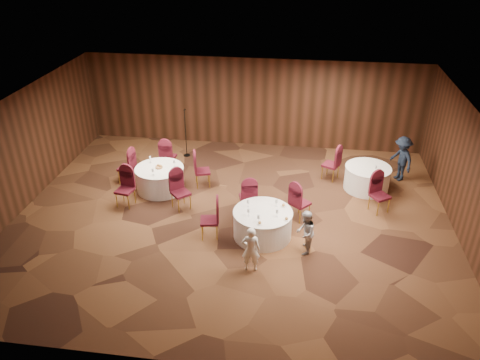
# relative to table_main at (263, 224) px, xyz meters

# --- Properties ---
(ground) EXTENTS (12.00, 12.00, 0.00)m
(ground) POSITION_rel_table_main_xyz_m (-0.92, 0.75, -0.38)
(ground) COLOR black
(ground) RESTS_ON ground
(room_shell) EXTENTS (12.00, 12.00, 12.00)m
(room_shell) POSITION_rel_table_main_xyz_m (-0.92, 0.75, 1.59)
(room_shell) COLOR silver
(room_shell) RESTS_ON ground
(table_main) EXTENTS (1.54, 1.54, 0.74)m
(table_main) POSITION_rel_table_main_xyz_m (0.00, 0.00, 0.00)
(table_main) COLOR white
(table_main) RESTS_ON ground
(table_left) EXTENTS (1.48, 1.48, 0.74)m
(table_left) POSITION_rel_table_main_xyz_m (-3.34, 2.00, 0.00)
(table_left) COLOR white
(table_left) RESTS_ON ground
(table_right) EXTENTS (1.38, 1.38, 0.74)m
(table_right) POSITION_rel_table_main_xyz_m (2.93, 2.93, -0.00)
(table_right) COLOR white
(table_right) RESTS_ON ground
(chairs_main) EXTENTS (2.97, 1.90, 1.00)m
(chairs_main) POSITION_rel_table_main_xyz_m (-0.31, 0.61, 0.12)
(chairs_main) COLOR #430D1A
(chairs_main) RESTS_ON ground
(chairs_left) EXTENTS (3.03, 2.87, 1.00)m
(chairs_left) POSITION_rel_table_main_xyz_m (-3.31, 2.01, 0.12)
(chairs_left) COLOR #430D1A
(chairs_left) RESTS_ON ground
(chairs_right) EXTENTS (2.02, 2.49, 1.00)m
(chairs_right) POSITION_rel_table_main_xyz_m (2.50, 2.54, 0.12)
(chairs_right) COLOR #430D1A
(chairs_right) RESTS_ON ground
(tabletop_main) EXTENTS (1.13, 1.05, 0.22)m
(tabletop_main) POSITION_rel_table_main_xyz_m (0.14, -0.12, 0.47)
(tabletop_main) COLOR silver
(tabletop_main) RESTS_ON table_main
(tabletop_left) EXTENTS (0.87, 0.84, 0.22)m
(tabletop_left) POSITION_rel_table_main_xyz_m (-3.33, 2.01, 0.45)
(tabletop_left) COLOR silver
(tabletop_left) RESTS_ON table_left
(tabletop_right) EXTENTS (0.08, 0.08, 0.22)m
(tabletop_right) POSITION_rel_table_main_xyz_m (3.09, 2.65, 0.52)
(tabletop_right) COLOR silver
(tabletop_right) RESTS_ON table_right
(mic_stand) EXTENTS (0.24, 0.24, 1.71)m
(mic_stand) POSITION_rel_table_main_xyz_m (-3.11, 4.45, 0.13)
(mic_stand) COLOR black
(mic_stand) RESTS_ON ground
(woman_a) EXTENTS (0.45, 0.32, 1.19)m
(woman_a) POSITION_rel_table_main_xyz_m (-0.15, -1.40, 0.22)
(woman_a) COLOR white
(woman_a) RESTS_ON ground
(woman_b) EXTENTS (0.50, 0.61, 1.17)m
(woman_b) POSITION_rel_table_main_xyz_m (1.10, -0.55, 0.21)
(woman_b) COLOR #AAA9AE
(woman_b) RESTS_ON ground
(man_c) EXTENTS (0.92, 1.09, 1.47)m
(man_c) POSITION_rel_table_main_xyz_m (4.02, 3.68, 0.36)
(man_c) COLOR black
(man_c) RESTS_ON ground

